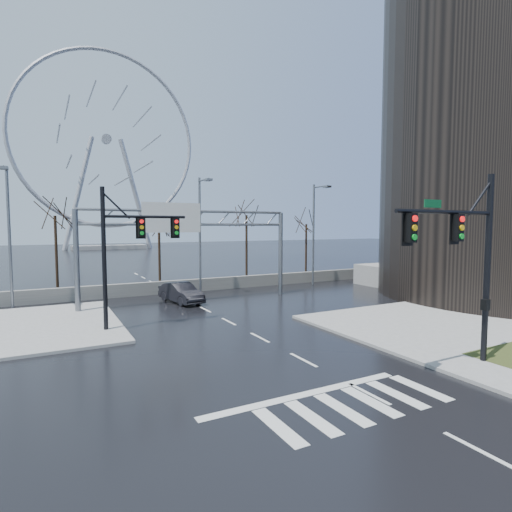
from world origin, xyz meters
TOP-DOWN VIEW (x-y plane):
  - ground at (0.00, 0.00)m, footprint 260.00×260.00m
  - sidewalk_right_ext at (10.00, 2.00)m, footprint 12.00×10.00m
  - sidewalk_far at (-11.00, 12.00)m, footprint 10.00×12.00m
  - tower_podium at (29.00, 8.00)m, footprint 22.00×18.00m
  - barrier_wall at (0.00, 20.00)m, footprint 52.00×0.50m
  - signal_mast_near at (5.14, -4.04)m, footprint 5.52×0.41m
  - signal_mast_far at (-5.87, 8.96)m, footprint 4.72×0.41m
  - sign_gantry at (-0.38, 14.96)m, footprint 16.36×0.40m
  - streetlight_left at (-12.00, 18.16)m, footprint 0.50×2.55m
  - streetlight_mid at (2.00, 18.16)m, footprint 0.50×2.55m
  - streetlight_right at (14.00, 18.16)m, footprint 0.50×2.55m
  - tree_left at (-9.00, 23.50)m, footprint 3.75×3.75m
  - tree_center at (0.00, 24.50)m, footprint 3.25×3.25m
  - tree_right at (9.00, 23.50)m, footprint 3.90×3.90m
  - tree_far_right at (17.00, 24.00)m, footprint 3.40×3.40m
  - ferris_wheel at (5.00, 95.00)m, footprint 45.00×6.00m
  - car at (-0.71, 15.36)m, footprint 2.50×4.89m

SIDE VIEW (x-z plane):
  - ground at x=0.00m, z-range 0.00..0.00m
  - sidewalk_right_ext at x=10.00m, z-range 0.00..0.15m
  - sidewalk_far at x=-11.00m, z-range 0.00..0.15m
  - barrier_wall at x=0.00m, z-range 0.00..1.10m
  - car at x=-0.71m, z-range 0.00..1.54m
  - tower_podium at x=29.00m, z-range 0.00..2.00m
  - signal_mast_far at x=-5.87m, z-range 0.83..8.83m
  - signal_mast_near at x=5.14m, z-range 0.87..8.87m
  - tree_center at x=0.00m, z-range 1.92..8.42m
  - sign_gantry at x=-0.38m, z-range 1.38..8.98m
  - tree_far_right at x=17.00m, z-range 2.01..8.81m
  - streetlight_left at x=-12.00m, z-range 0.89..10.89m
  - streetlight_mid at x=2.00m, z-range 0.89..10.89m
  - streetlight_right at x=14.00m, z-range 0.89..10.89m
  - tree_left at x=-9.00m, z-range 2.23..9.73m
  - tree_right at x=9.00m, z-range 2.32..10.12m
  - ferris_wheel at x=5.00m, z-range 0.68..51.59m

